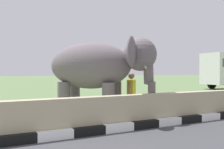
{
  "coord_description": "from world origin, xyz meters",
  "views": [
    {
      "loc": [
        -0.65,
        -2.59,
        1.69
      ],
      "look_at": [
        3.56,
        5.42,
        1.6
      ],
      "focal_mm": 40.39,
      "sensor_mm": 36.0,
      "label": 1
    }
  ],
  "objects": [
    {
      "name": "barrier_parapet",
      "position": [
        2.0,
        3.88,
        0.5
      ],
      "size": [
        28.0,
        0.36,
        1.0
      ],
      "primitive_type": "cube",
      "color": "tan",
      "rests_on": "ground_plane"
    },
    {
      "name": "person_handler",
      "position": [
        4.36,
        5.4,
        0.93
      ],
      "size": [
        0.54,
        0.5,
        1.66
      ],
      "color": "navy",
      "rests_on": "ground_plane"
    },
    {
      "name": "elephant",
      "position": [
        3.22,
        5.77,
        1.88
      ],
      "size": [
        3.85,
        3.82,
        2.89
      ],
      "color": "slate",
      "rests_on": "ground_plane"
    }
  ]
}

